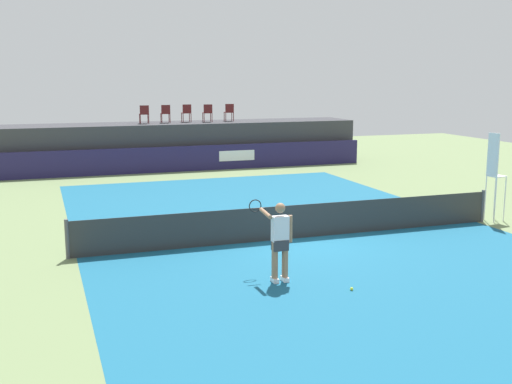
{
  "coord_description": "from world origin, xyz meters",
  "views": [
    {
      "loc": [
        -6.73,
        -15.72,
        4.44
      ],
      "look_at": [
        -0.56,
        2.0,
        1.0
      ],
      "focal_mm": 44.1,
      "sensor_mm": 36.0,
      "label": 1
    }
  ],
  "objects_px": {
    "spectator_chair_left": "(166,113)",
    "tennis_ball": "(352,289)",
    "spectator_chair_center": "(186,112)",
    "spectator_chair_right": "(208,112)",
    "net_post_far": "(483,206)",
    "umpire_chair": "(494,171)",
    "net_post_near": "(67,239)",
    "spectator_chair_far_left": "(144,113)",
    "spectator_chair_far_right": "(229,112)",
    "tennis_player": "(279,239)"
  },
  "relations": [
    {
      "from": "tennis_player",
      "to": "umpire_chair",
      "type": "bearing_deg",
      "value": 21.57
    },
    {
      "from": "spectator_chair_far_left",
      "to": "tennis_player",
      "type": "bearing_deg",
      "value": -90.36
    },
    {
      "from": "spectator_chair_right",
      "to": "umpire_chair",
      "type": "relative_size",
      "value": 0.32
    },
    {
      "from": "net_post_near",
      "to": "spectator_chair_center",
      "type": "bearing_deg",
      "value": 66.86
    },
    {
      "from": "spectator_chair_left",
      "to": "tennis_ball",
      "type": "bearing_deg",
      "value": -89.92
    },
    {
      "from": "spectator_chair_far_left",
      "to": "tennis_ball",
      "type": "relative_size",
      "value": 13.06
    },
    {
      "from": "spectator_chair_center",
      "to": "net_post_far",
      "type": "relative_size",
      "value": 0.89
    },
    {
      "from": "umpire_chair",
      "to": "net_post_near",
      "type": "distance_m",
      "value": 12.79
    },
    {
      "from": "umpire_chair",
      "to": "tennis_player",
      "type": "relative_size",
      "value": 1.56
    },
    {
      "from": "spectator_chair_far_right",
      "to": "spectator_chair_center",
      "type": "bearing_deg",
      "value": 177.15
    },
    {
      "from": "spectator_chair_right",
      "to": "spectator_chair_far_right",
      "type": "distance_m",
      "value": 1.19
    },
    {
      "from": "spectator_chair_left",
      "to": "net_post_far",
      "type": "relative_size",
      "value": 0.89
    },
    {
      "from": "umpire_chair",
      "to": "net_post_far",
      "type": "height_order",
      "value": "umpire_chair"
    },
    {
      "from": "spectator_chair_far_right",
      "to": "spectator_chair_far_left",
      "type": "bearing_deg",
      "value": -176.87
    },
    {
      "from": "tennis_player",
      "to": "spectator_chair_center",
      "type": "bearing_deg",
      "value": 83.03
    },
    {
      "from": "spectator_chair_far_left",
      "to": "tennis_player",
      "type": "relative_size",
      "value": 0.5
    },
    {
      "from": "spectator_chair_right",
      "to": "spectator_chair_far_right",
      "type": "relative_size",
      "value": 1.0
    },
    {
      "from": "spectator_chair_left",
      "to": "tennis_ball",
      "type": "height_order",
      "value": "spectator_chair_left"
    },
    {
      "from": "spectator_chair_far_left",
      "to": "umpire_chair",
      "type": "height_order",
      "value": "spectator_chair_far_left"
    },
    {
      "from": "spectator_chair_center",
      "to": "net_post_near",
      "type": "height_order",
      "value": "spectator_chair_center"
    },
    {
      "from": "net_post_near",
      "to": "net_post_far",
      "type": "relative_size",
      "value": 1.0
    },
    {
      "from": "spectator_chair_far_left",
      "to": "spectator_chair_left",
      "type": "relative_size",
      "value": 1.0
    },
    {
      "from": "spectator_chair_far_left",
      "to": "net_post_far",
      "type": "bearing_deg",
      "value": -62.23
    },
    {
      "from": "spectator_chair_left",
      "to": "spectator_chair_center",
      "type": "bearing_deg",
      "value": 9.48
    },
    {
      "from": "spectator_chair_right",
      "to": "net_post_far",
      "type": "distance_m",
      "value": 16.08
    },
    {
      "from": "net_post_near",
      "to": "tennis_player",
      "type": "relative_size",
      "value": 0.56
    },
    {
      "from": "net_post_near",
      "to": "spectator_chair_left",
      "type": "bearing_deg",
      "value": 70.18
    },
    {
      "from": "spectator_chair_right",
      "to": "net_post_far",
      "type": "height_order",
      "value": "spectator_chair_right"
    },
    {
      "from": "spectator_chair_center",
      "to": "spectator_chair_right",
      "type": "distance_m",
      "value": 1.06
    },
    {
      "from": "net_post_far",
      "to": "tennis_player",
      "type": "bearing_deg",
      "value": -157.52
    },
    {
      "from": "tennis_player",
      "to": "net_post_near",
      "type": "bearing_deg",
      "value": 142.21
    },
    {
      "from": "spectator_chair_far_right",
      "to": "net_post_far",
      "type": "distance_m",
      "value": 15.93
    },
    {
      "from": "spectator_chair_far_right",
      "to": "tennis_ball",
      "type": "height_order",
      "value": "spectator_chair_far_right"
    },
    {
      "from": "spectator_chair_center",
      "to": "tennis_player",
      "type": "relative_size",
      "value": 0.5
    },
    {
      "from": "net_post_near",
      "to": "tennis_ball",
      "type": "height_order",
      "value": "net_post_near"
    },
    {
      "from": "spectator_chair_far_right",
      "to": "net_post_near",
      "type": "relative_size",
      "value": 0.89
    },
    {
      "from": "spectator_chair_center",
      "to": "spectator_chair_left",
      "type": "bearing_deg",
      "value": -170.52
    },
    {
      "from": "spectator_chair_far_right",
      "to": "net_post_near",
      "type": "height_order",
      "value": "spectator_chair_far_right"
    },
    {
      "from": "spectator_chair_center",
      "to": "spectator_chair_right",
      "type": "height_order",
      "value": "same"
    },
    {
      "from": "spectator_chair_far_right",
      "to": "net_post_near",
      "type": "distance_m",
      "value": 17.86
    },
    {
      "from": "spectator_chair_center",
      "to": "net_post_far",
      "type": "distance_m",
      "value": 16.67
    },
    {
      "from": "spectator_chair_far_left",
      "to": "umpire_chair",
      "type": "distance_m",
      "value": 17.31
    },
    {
      "from": "umpire_chair",
      "to": "net_post_far",
      "type": "xyz_separation_m",
      "value": [
        -0.34,
        0.01,
        -1.09
      ]
    },
    {
      "from": "spectator_chair_center",
      "to": "spectator_chair_far_right",
      "type": "distance_m",
      "value": 2.21
    },
    {
      "from": "spectator_chair_left",
      "to": "umpire_chair",
      "type": "bearing_deg",
      "value": -64.72
    },
    {
      "from": "spectator_chair_left",
      "to": "tennis_player",
      "type": "bearing_deg",
      "value": -93.68
    },
    {
      "from": "umpire_chair",
      "to": "spectator_chair_center",
      "type": "bearing_deg",
      "value": 111.57
    },
    {
      "from": "tennis_player",
      "to": "net_post_far",
      "type": "bearing_deg",
      "value": 22.48
    },
    {
      "from": "spectator_chair_far_right",
      "to": "tennis_player",
      "type": "relative_size",
      "value": 0.5
    },
    {
      "from": "spectator_chair_center",
      "to": "net_post_near",
      "type": "distance_m",
      "value": 16.98
    }
  ]
}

